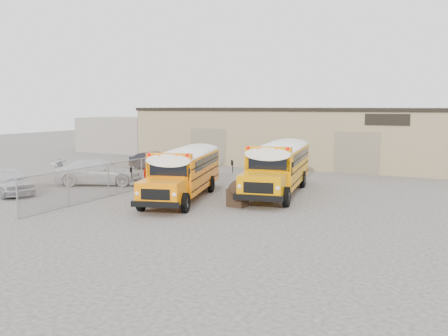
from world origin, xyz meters
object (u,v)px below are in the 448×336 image
at_px(school_bus_right, 293,154).
at_px(car_white, 99,172).
at_px(school_bus_left, 206,158).
at_px(tarp_bundle, 238,193).
at_px(car_silver, 9,181).
at_px(car_dark, 155,161).

xyz_separation_m(school_bus_right, car_white, (-9.88, -8.10, -0.87)).
xyz_separation_m(school_bus_left, tarp_bundle, (5.09, -6.20, -0.86)).
bearing_deg(tarp_bundle, car_silver, -168.62).
distance_m(school_bus_left, tarp_bundle, 8.07).
relative_size(school_bus_left, school_bus_right, 0.93).
relative_size(school_bus_left, tarp_bundle, 7.14).
distance_m(school_bus_left, school_bus_right, 6.09).
xyz_separation_m(school_bus_right, car_silver, (-12.03, -13.00, -0.91)).
bearing_deg(car_dark, school_bus_left, -117.36).
xyz_separation_m(school_bus_right, tarp_bundle, (0.71, -10.43, -0.98)).
xyz_separation_m(school_bus_left, car_white, (-5.50, -3.87, -0.76)).
height_order(car_white, car_dark, car_white).
distance_m(school_bus_right, car_silver, 17.73).
bearing_deg(car_white, car_dark, -18.62).
bearing_deg(car_silver, car_dark, 17.60).
relative_size(school_bus_left, car_white, 1.75).
height_order(school_bus_left, car_silver, school_bus_left).
relative_size(tarp_bundle, car_dark, 0.32).
bearing_deg(tarp_bundle, car_white, 167.57).
bearing_deg(school_bus_left, car_silver, -131.10).
bearing_deg(tarp_bundle, school_bus_left, 129.37).
height_order(tarp_bundle, car_white, car_white).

